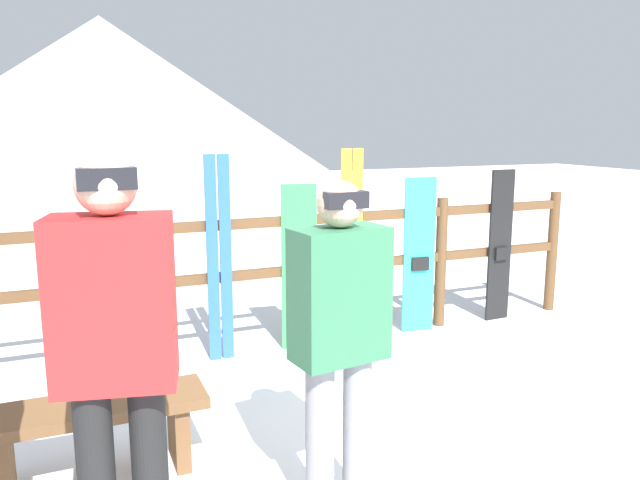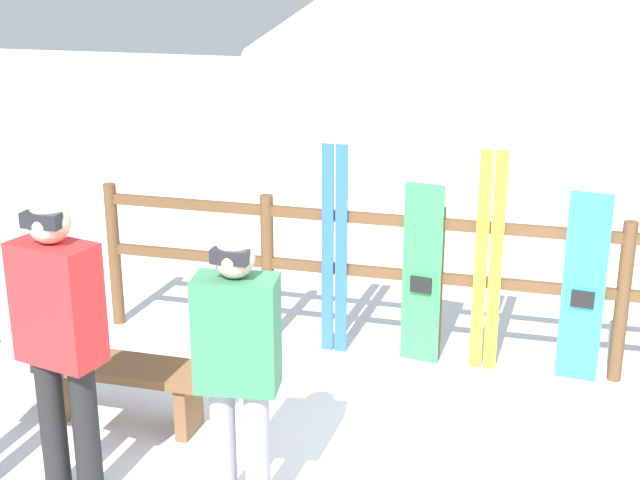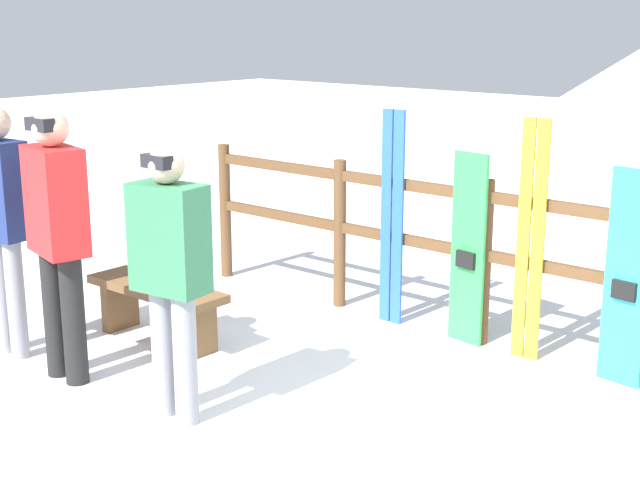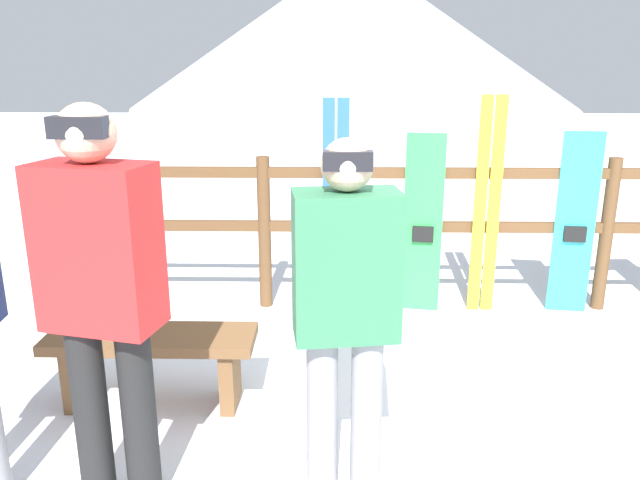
% 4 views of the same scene
% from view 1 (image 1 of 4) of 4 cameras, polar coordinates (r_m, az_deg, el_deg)
% --- Properties ---
extents(ground_plane, '(40.00, 40.00, 0.00)m').
position_cam_1_polar(ground_plane, '(4.04, 8.06, -16.83)').
color(ground_plane, white).
extents(mountain_backdrop, '(18.00, 18.00, 6.00)m').
position_cam_1_polar(mountain_backdrop, '(26.82, -19.20, 12.45)').
color(mountain_backdrop, '#B2BCD1').
rests_on(mountain_backdrop, ground).
extents(fence, '(5.36, 0.10, 1.19)m').
position_cam_1_polar(fence, '(5.21, -1.11, -2.12)').
color(fence, brown).
rests_on(fence, ground).
extents(bench, '(1.16, 0.36, 0.43)m').
position_cam_1_polar(bench, '(3.59, -19.96, -15.52)').
color(bench, brown).
rests_on(bench, ground).
extents(person_red, '(0.50, 0.35, 1.75)m').
position_cam_1_polar(person_red, '(2.57, -18.17, -9.08)').
color(person_red, black).
rests_on(person_red, ground).
extents(person_plaid_green, '(0.46, 0.29, 1.61)m').
position_cam_1_polar(person_plaid_green, '(2.90, 1.78, -8.02)').
color(person_plaid_green, gray).
rests_on(person_plaid_green, ground).
extents(ski_pair_blue, '(0.20, 0.02, 1.63)m').
position_cam_1_polar(ski_pair_blue, '(4.91, -9.20, -1.77)').
color(ski_pair_blue, blue).
rests_on(ski_pair_blue, ground).
extents(snowboard_green, '(0.29, 0.09, 1.38)m').
position_cam_1_polar(snowboard_green, '(5.13, -1.92, -2.59)').
color(snowboard_green, green).
rests_on(snowboard_green, ground).
extents(ski_pair_yellow, '(0.19, 0.02, 1.66)m').
position_cam_1_polar(ski_pair_yellow, '(5.29, 2.87, -0.64)').
color(ski_pair_yellow, yellow).
rests_on(ski_pair_yellow, ground).
extents(snowboard_cyan, '(0.29, 0.08, 1.40)m').
position_cam_1_polar(snowboard_cyan, '(5.63, 9.03, -1.46)').
color(snowboard_cyan, '#2DBFCC').
rests_on(snowboard_cyan, ground).
extents(snowboard_black_stripe, '(0.26, 0.06, 1.44)m').
position_cam_1_polar(snowboard_black_stripe, '(6.13, 16.13, -0.55)').
color(snowboard_black_stripe, black).
rests_on(snowboard_black_stripe, ground).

